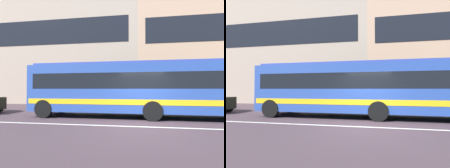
% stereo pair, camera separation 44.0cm
% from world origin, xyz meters
% --- Properties ---
extents(ground_plane, '(160.00, 160.00, 0.00)m').
position_xyz_m(ground_plane, '(0.00, 0.00, 0.00)').
color(ground_plane, '#45343B').
extents(lane_centre_line, '(60.00, 0.16, 0.01)m').
position_xyz_m(lane_centre_line, '(0.00, 0.00, 0.00)').
color(lane_centre_line, silver).
rests_on(lane_centre_line, ground_plane).
extents(hedge_row_far, '(16.46, 1.10, 1.05)m').
position_xyz_m(hedge_row_far, '(3.81, 6.79, 0.52)').
color(hedge_row_far, '#184F27').
rests_on(hedge_row_far, ground_plane).
extents(apartment_block_left, '(22.97, 11.93, 13.12)m').
position_xyz_m(apartment_block_left, '(-11.94, 16.25, 6.56)').
color(apartment_block_left, tan).
rests_on(apartment_block_left, ground_plane).
extents(apartment_block_right, '(18.17, 11.93, 12.50)m').
position_xyz_m(apartment_block_right, '(8.63, 16.25, 6.25)').
color(apartment_block_right, tan).
rests_on(apartment_block_right, ground_plane).
extents(transit_bus, '(12.36, 2.71, 3.07)m').
position_xyz_m(transit_bus, '(-0.20, 2.69, 1.70)').
color(transit_bus, '#284697').
rests_on(transit_bus, ground_plane).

